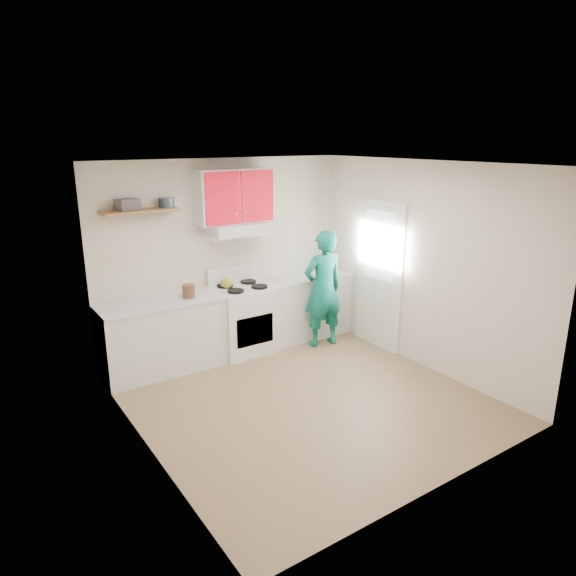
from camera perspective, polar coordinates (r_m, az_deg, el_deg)
floor at (r=6.01m, az=1.79°, el=-12.06°), size 3.80×3.80×0.00m
ceiling at (r=5.29m, az=2.04°, el=13.54°), size 3.60×3.80×0.04m
back_wall at (r=7.09m, az=-7.14°, el=3.52°), size 3.60×0.04×2.60m
front_wall at (r=4.21m, az=17.31°, el=-6.15°), size 3.60×0.04×2.60m
left_wall at (r=4.74m, az=-16.07°, el=-3.53°), size 0.04×3.80×2.60m
right_wall at (r=6.69m, az=14.51°, el=2.36°), size 0.04×3.80×2.60m
door at (r=7.21m, az=10.09°, el=1.36°), size 0.05×0.85×2.05m
door_glass at (r=7.10m, az=10.10°, el=4.64°), size 0.01×0.55×0.95m
counter_left at (r=6.68m, az=-13.68°, el=-5.27°), size 1.52×0.60×0.90m
counter_right at (r=7.64m, az=1.75°, el=-2.03°), size 1.32×0.60×0.90m
stove at (r=7.09m, az=-4.98°, el=-3.48°), size 0.76×0.65×0.92m
range_hood at (r=6.87m, az=-5.67°, el=6.51°), size 0.76×0.44×0.15m
upper_cabinets at (r=6.86m, az=-5.99°, el=10.08°), size 1.02×0.33×0.70m
shelf at (r=6.39m, az=-16.04°, el=8.18°), size 0.90×0.30×0.04m
books at (r=6.37m, az=-17.31°, el=8.81°), size 0.28×0.23×0.13m
tin at (r=6.51m, az=-13.30°, el=9.18°), size 0.19×0.19×0.11m
kettle at (r=6.92m, az=-6.80°, el=0.57°), size 0.17×0.17×0.14m
crock at (r=6.56m, az=-10.93°, el=-0.45°), size 0.21×0.21×0.19m
cutting_board at (r=7.35m, az=0.20°, el=0.97°), size 0.32×0.23×0.02m
silicone_mat at (r=7.62m, az=3.94°, el=1.44°), size 0.27×0.22×0.01m
person at (r=7.19m, az=3.89°, el=-0.11°), size 0.64×0.46×1.65m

